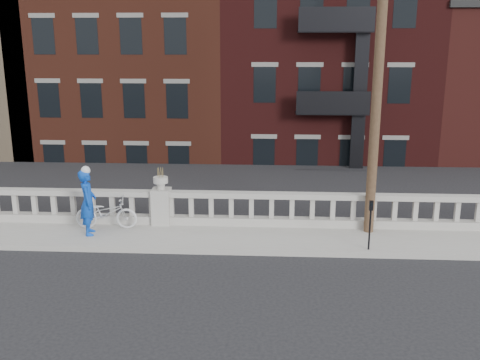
# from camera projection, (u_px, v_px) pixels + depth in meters

# --- Properties ---
(ground) EXTENTS (120.00, 120.00, 0.00)m
(ground) POSITION_uv_depth(u_px,v_px,m) (130.00, 284.00, 12.61)
(ground) COLOR black
(ground) RESTS_ON ground
(sidewalk) EXTENTS (32.00, 2.20, 0.15)m
(sidewalk) POSITION_uv_depth(u_px,v_px,m) (156.00, 237.00, 15.50)
(sidewalk) COLOR #9A978F
(sidewalk) RESTS_ON ground
(balustrade) EXTENTS (28.00, 0.34, 1.03)m
(balustrade) POSITION_uv_depth(u_px,v_px,m) (162.00, 208.00, 16.27)
(balustrade) COLOR #9A978F
(balustrade) RESTS_ON sidewalk
(planter_pedestal) EXTENTS (0.55, 0.55, 1.76)m
(planter_pedestal) POSITION_uv_depth(u_px,v_px,m) (161.00, 202.00, 16.23)
(planter_pedestal) COLOR #9A978F
(planter_pedestal) RESTS_ON sidewalk
(lower_level) EXTENTS (80.00, 44.00, 20.80)m
(lower_level) POSITION_uv_depth(u_px,v_px,m) (228.00, 90.00, 34.22)
(lower_level) COLOR #605E59
(lower_level) RESTS_ON ground
(utility_pole) EXTENTS (1.60, 0.28, 10.00)m
(utility_pole) POSITION_uv_depth(u_px,v_px,m) (379.00, 54.00, 14.46)
(utility_pole) COLOR #422D1E
(utility_pole) RESTS_ON sidewalk
(parking_meter_e) EXTENTS (0.10, 0.09, 1.36)m
(parking_meter_e) POSITION_uv_depth(u_px,v_px,m) (370.00, 219.00, 14.12)
(parking_meter_e) COLOR black
(parking_meter_e) RESTS_ON sidewalk
(bicycle) EXTENTS (1.85, 0.71, 0.96)m
(bicycle) POSITION_uv_depth(u_px,v_px,m) (106.00, 213.00, 15.87)
(bicycle) COLOR silver
(bicycle) RESTS_ON sidewalk
(cyclist) EXTENTS (0.61, 0.79, 1.91)m
(cyclist) POSITION_uv_depth(u_px,v_px,m) (88.00, 202.00, 15.28)
(cyclist) COLOR #0C41B9
(cyclist) RESTS_ON sidewalk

